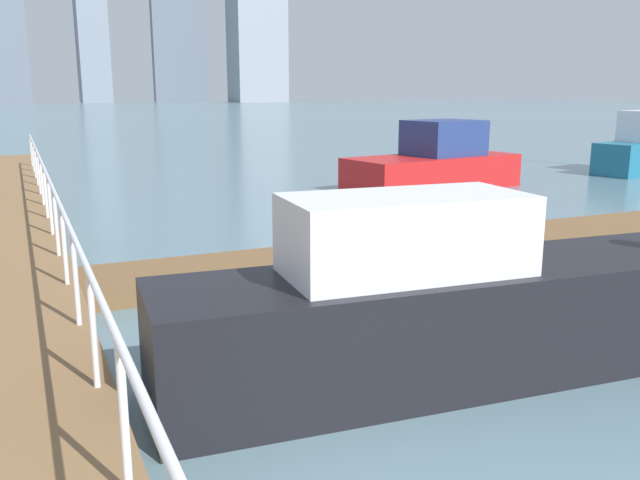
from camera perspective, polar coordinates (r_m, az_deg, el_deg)
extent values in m
plane|color=slate|center=(20.54, -13.82, 3.90)|extent=(300.00, 300.00, 0.00)
cube|color=brown|center=(12.97, 11.69, -0.50)|extent=(14.69, 2.00, 0.18)
cylinder|color=white|center=(4.58, -16.23, -14.37)|extent=(0.06, 0.06, 1.05)
cylinder|color=white|center=(6.21, -18.62, -7.27)|extent=(0.06, 0.06, 1.05)
cylinder|color=white|center=(7.90, -19.96, -3.16)|extent=(0.06, 0.06, 1.05)
cylinder|color=white|center=(9.62, -20.82, -0.50)|extent=(0.06, 0.06, 1.05)
cylinder|color=white|center=(11.35, -21.41, 1.35)|extent=(0.06, 0.06, 1.05)
cylinder|color=white|center=(13.10, -21.85, 2.71)|extent=(0.06, 0.06, 1.05)
cylinder|color=white|center=(14.85, -22.19, 3.74)|extent=(0.06, 0.06, 1.05)
cylinder|color=white|center=(16.60, -22.45, 4.56)|extent=(0.06, 0.06, 1.05)
cylinder|color=white|center=(18.36, -22.67, 5.22)|extent=(0.06, 0.06, 1.05)
cylinder|color=white|center=(20.12, -22.85, 5.77)|extent=(0.06, 0.06, 1.05)
cylinder|color=white|center=(21.88, -23.00, 6.23)|extent=(0.06, 0.06, 1.05)
cylinder|color=white|center=(23.64, -23.12, 6.62)|extent=(0.06, 0.06, 1.05)
cylinder|color=white|center=(25.41, -23.23, 6.96)|extent=(0.06, 0.06, 1.05)
cylinder|color=white|center=(10.39, -21.37, 3.33)|extent=(0.06, 30.09, 0.06)
cube|color=red|center=(21.04, 9.47, 5.67)|extent=(5.82, 3.07, 1.00)
cube|color=navy|center=(21.24, 10.42, 8.50)|extent=(2.40, 2.07, 1.06)
cube|color=black|center=(7.39, 13.56, -6.48)|extent=(7.04, 1.96, 1.19)
cube|color=white|center=(6.67, 7.26, 0.49)|extent=(2.46, 1.33, 0.78)
cube|color=slate|center=(178.17, -25.17, 15.45)|extent=(9.68, 9.29, 30.99)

